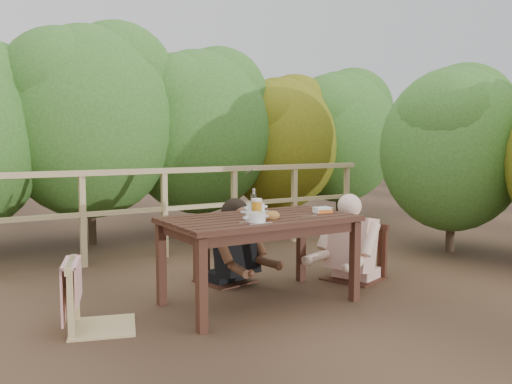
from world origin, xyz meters
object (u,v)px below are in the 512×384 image
table (259,261)px  bread_roll (272,216)px  butter_tub (322,211)px  soup_far (256,208)px  bottle (254,202)px  chair_left (101,263)px  chair_far (225,233)px  diner_right (357,208)px  soup_near (256,218)px  beer_glass (257,209)px  chair_right (354,228)px  woman (224,218)px

table → bread_roll: size_ratio=11.24×
butter_tub → soup_far: bearing=151.1°
bottle → table: bearing=-107.4°
chair_left → chair_far: bearing=-46.7°
chair_far → diner_right: bearing=-38.2°
soup_near → beer_glass: 0.24m
chair_left → chair_far: size_ratio=1.01×
diner_right → beer_glass: (-1.23, -0.17, 0.10)m
beer_glass → soup_far: bearing=59.6°
chair_right → diner_right: 0.19m
chair_left → bottle: chair_left is taller
chair_far → soup_far: 0.53m
beer_glass → chair_right: bearing=8.1°
butter_tub → table: bearing=-179.4°
chair_right → diner_right: bearing=71.3°
diner_right → butter_tub: size_ratio=9.55×
chair_far → bottle: size_ratio=4.08×
chair_far → butter_tub: chair_far is taller
table → woman: bearing=84.2°
chair_left → beer_glass: bearing=-76.9°
bottle → diner_right: bearing=-1.0°
soup_near → butter_tub: 0.75m
chair_right → diner_right: size_ratio=0.72×
diner_right → soup_near: (-1.36, -0.37, 0.06)m
chair_far → chair_right: bearing=-38.8°
diner_right → bread_roll: bearing=86.4°
woman → butter_tub: (0.50, -0.81, 0.12)m
chair_far → soup_near: (-0.24, -0.92, 0.28)m
table → chair_right: bearing=7.5°
table → diner_right: diner_right is taller
chair_left → woman: woman is taller
soup_far → woman: bearing=96.5°
woman → bottle: bearing=76.2°
chair_left → table: bearing=-76.0°
chair_left → soup_near: bearing=-87.5°
diner_right → soup_far: (-1.06, 0.11, 0.06)m
chair_far → butter_tub: bearing=-69.5°
table → soup_near: 0.47m
table → chair_left: size_ratio=1.62×
table → soup_far: 0.49m
bottle → chair_right: bearing=-1.0°
bread_roll → bottle: bottle is taller
table → chair_left: chair_left is taller
table → soup_near: (-0.17, -0.21, 0.39)m
woman → table: bearing=72.5°
chair_left → chair_right: (2.40, 0.07, 0.03)m
bread_roll → soup_near: bearing=-164.7°
chair_far → bottle: bearing=-103.9°
chair_left → bottle: 1.35m
diner_right → bottle: (-1.14, 0.02, 0.13)m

